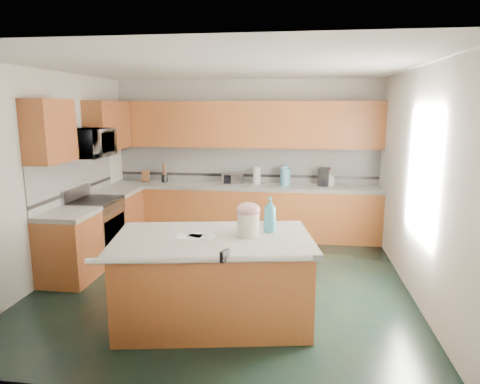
# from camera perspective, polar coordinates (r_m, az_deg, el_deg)

# --- Properties ---
(floor) EXTENTS (4.60, 4.60, 0.00)m
(floor) POSITION_cam_1_polar(r_m,az_deg,el_deg) (5.71, -2.00, -11.75)
(floor) COLOR black
(floor) RESTS_ON ground
(ceiling) EXTENTS (4.60, 4.60, 0.00)m
(ceiling) POSITION_cam_1_polar(r_m,az_deg,el_deg) (5.28, -2.21, 16.36)
(ceiling) COLOR white
(ceiling) RESTS_ON ground
(wall_back) EXTENTS (4.60, 0.04, 2.70)m
(wall_back) POSITION_cam_1_polar(r_m,az_deg,el_deg) (7.60, 0.85, 4.60)
(wall_back) COLOR silver
(wall_back) RESTS_ON ground
(wall_front) EXTENTS (4.60, 0.04, 2.70)m
(wall_front) POSITION_cam_1_polar(r_m,az_deg,el_deg) (3.12, -9.30, -5.24)
(wall_front) COLOR silver
(wall_front) RESTS_ON ground
(wall_left) EXTENTS (0.04, 4.60, 2.70)m
(wall_left) POSITION_cam_1_polar(r_m,az_deg,el_deg) (6.15, -23.93, 2.06)
(wall_left) COLOR silver
(wall_left) RESTS_ON ground
(wall_right) EXTENTS (0.04, 4.60, 2.70)m
(wall_right) POSITION_cam_1_polar(r_m,az_deg,el_deg) (5.44, 22.75, 1.08)
(wall_right) COLOR silver
(wall_right) RESTS_ON ground
(back_base_cab) EXTENTS (4.60, 0.60, 0.86)m
(back_base_cab) POSITION_cam_1_polar(r_m,az_deg,el_deg) (7.45, 0.54, -2.73)
(back_base_cab) COLOR #592A15
(back_base_cab) RESTS_ON ground
(back_countertop) EXTENTS (4.60, 0.64, 0.06)m
(back_countertop) POSITION_cam_1_polar(r_m,az_deg,el_deg) (7.36, 0.54, 0.75)
(back_countertop) COLOR silver
(back_countertop) RESTS_ON back_base_cab
(back_upper_cab) EXTENTS (4.60, 0.33, 0.78)m
(back_upper_cab) POSITION_cam_1_polar(r_m,az_deg,el_deg) (7.37, 0.69, 8.99)
(back_upper_cab) COLOR #592A15
(back_upper_cab) RESTS_ON wall_back
(back_backsplash) EXTENTS (4.60, 0.02, 0.63)m
(back_backsplash) POSITION_cam_1_polar(r_m,az_deg,el_deg) (7.58, 0.82, 3.70)
(back_backsplash) COLOR silver
(back_backsplash) RESTS_ON back_countertop
(back_accent_band) EXTENTS (4.60, 0.01, 0.05)m
(back_accent_band) POSITION_cam_1_polar(r_m,az_deg,el_deg) (7.61, 0.81, 2.24)
(back_accent_band) COLOR black
(back_accent_band) RESTS_ON back_countertop
(left_base_cab_rear) EXTENTS (0.60, 0.82, 0.86)m
(left_base_cab_rear) POSITION_cam_1_polar(r_m,az_deg,el_deg) (7.31, -15.97, -3.46)
(left_base_cab_rear) COLOR #592A15
(left_base_cab_rear) RESTS_ON ground
(left_counter_rear) EXTENTS (0.64, 0.82, 0.06)m
(left_counter_rear) POSITION_cam_1_polar(r_m,az_deg,el_deg) (7.21, -16.16, 0.09)
(left_counter_rear) COLOR silver
(left_counter_rear) RESTS_ON left_base_cab_rear
(left_base_cab_front) EXTENTS (0.60, 0.72, 0.86)m
(left_base_cab_front) POSITION_cam_1_polar(r_m,az_deg,el_deg) (6.00, -21.79, -7.04)
(left_base_cab_front) COLOR #592A15
(left_base_cab_front) RESTS_ON ground
(left_counter_front) EXTENTS (0.64, 0.72, 0.06)m
(left_counter_front) POSITION_cam_1_polar(r_m,az_deg,el_deg) (5.87, -22.12, -2.77)
(left_counter_front) COLOR silver
(left_counter_front) RESTS_ON left_base_cab_front
(left_backsplash) EXTENTS (0.02, 2.30, 0.63)m
(left_backsplash) POSITION_cam_1_polar(r_m,az_deg,el_deg) (6.62, -21.16, 1.85)
(left_backsplash) COLOR silver
(left_backsplash) RESTS_ON wall_left
(left_accent_band) EXTENTS (0.01, 2.30, 0.05)m
(left_accent_band) POSITION_cam_1_polar(r_m,az_deg,el_deg) (6.65, -21.00, 0.19)
(left_accent_band) COLOR black
(left_accent_band) RESTS_ON wall_left
(left_upper_cab_rear) EXTENTS (0.33, 1.09, 0.78)m
(left_upper_cab_rear) POSITION_cam_1_polar(r_m,az_deg,el_deg) (7.27, -17.17, 8.47)
(left_upper_cab_rear) COLOR #592A15
(left_upper_cab_rear) RESTS_ON wall_left
(left_upper_cab_front) EXTENTS (0.33, 0.72, 0.78)m
(left_upper_cab_front) POSITION_cam_1_polar(r_m,az_deg,el_deg) (5.80, -24.05, 7.43)
(left_upper_cab_front) COLOR #592A15
(left_upper_cab_front) RESTS_ON wall_left
(range_body) EXTENTS (0.60, 0.76, 0.88)m
(range_body) POSITION_cam_1_polar(r_m,az_deg,el_deg) (6.62, -18.68, -5.05)
(range_body) COLOR #B7B7BC
(range_body) RESTS_ON ground
(range_oven_door) EXTENTS (0.02, 0.68, 0.55)m
(range_oven_door) POSITION_cam_1_polar(r_m,az_deg,el_deg) (6.51, -16.36, -5.55)
(range_oven_door) COLOR black
(range_oven_door) RESTS_ON range_body
(range_cooktop) EXTENTS (0.62, 0.78, 0.04)m
(range_cooktop) POSITION_cam_1_polar(r_m,az_deg,el_deg) (6.51, -18.94, -1.16)
(range_cooktop) COLOR black
(range_cooktop) RESTS_ON range_body
(range_handle) EXTENTS (0.02, 0.66, 0.02)m
(range_handle) POSITION_cam_1_polar(r_m,az_deg,el_deg) (6.40, -16.30, -2.31)
(range_handle) COLOR #B7B7BC
(range_handle) RESTS_ON range_body
(range_backguard) EXTENTS (0.06, 0.76, 0.18)m
(range_backguard) POSITION_cam_1_polar(r_m,az_deg,el_deg) (6.60, -21.02, -0.06)
(range_backguard) COLOR #B7B7BC
(range_backguard) RESTS_ON range_body
(microwave) EXTENTS (0.50, 0.73, 0.41)m
(microwave) POSITION_cam_1_polar(r_m,az_deg,el_deg) (6.39, -19.41, 6.15)
(microwave) COLOR #B7B7BC
(microwave) RESTS_ON wall_left
(island_base) EXTENTS (2.08, 1.41, 0.86)m
(island_base) POSITION_cam_1_polar(r_m,az_deg,el_deg) (4.59, -3.55, -11.83)
(island_base) COLOR #592A15
(island_base) RESTS_ON ground
(island_top) EXTENTS (2.20, 1.53, 0.06)m
(island_top) POSITION_cam_1_polar(r_m,az_deg,el_deg) (4.43, -3.62, -6.35)
(island_top) COLOR silver
(island_top) RESTS_ON island_base
(island_bullnose) EXTENTS (2.00, 0.40, 0.06)m
(island_bullnose) POSITION_cam_1_polar(r_m,az_deg,el_deg) (3.88, -5.36, -8.98)
(island_bullnose) COLOR silver
(island_bullnose) RESTS_ON island_base
(treat_jar) EXTENTS (0.24, 0.24, 0.24)m
(treat_jar) POSITION_cam_1_polar(r_m,az_deg,el_deg) (4.42, 1.11, -4.35)
(treat_jar) COLOR #F1E7CF
(treat_jar) RESTS_ON island_top
(treat_jar_lid) EXTENTS (0.25, 0.25, 0.15)m
(treat_jar_lid) POSITION_cam_1_polar(r_m,az_deg,el_deg) (4.38, 1.12, -2.37)
(treat_jar_lid) COLOR pink
(treat_jar_lid) RESTS_ON treat_jar
(treat_jar_knob) EXTENTS (0.08, 0.03, 0.03)m
(treat_jar_knob) POSITION_cam_1_polar(r_m,az_deg,el_deg) (4.37, 1.12, -1.70)
(treat_jar_knob) COLOR tan
(treat_jar_knob) RESTS_ON treat_jar_lid
(treat_jar_knob_end_l) EXTENTS (0.04, 0.04, 0.04)m
(treat_jar_knob_end_l) POSITION_cam_1_polar(r_m,az_deg,el_deg) (4.37, 0.58, -1.69)
(treat_jar_knob_end_l) COLOR tan
(treat_jar_knob_end_l) RESTS_ON treat_jar_lid
(treat_jar_knob_end_r) EXTENTS (0.04, 0.04, 0.04)m
(treat_jar_knob_end_r) POSITION_cam_1_polar(r_m,az_deg,el_deg) (4.36, 1.66, -1.72)
(treat_jar_knob_end_r) COLOR tan
(treat_jar_knob_end_r) RESTS_ON treat_jar_lid
(soap_bottle_island) EXTENTS (0.16, 0.17, 0.38)m
(soap_bottle_island) POSITION_cam_1_polar(r_m,az_deg,el_deg) (4.56, 4.03, -2.99)
(soap_bottle_island) COLOR teal
(soap_bottle_island) RESTS_ON island_top
(paper_sheet_a) EXTENTS (0.28, 0.22, 0.00)m
(paper_sheet_a) POSITION_cam_1_polar(r_m,az_deg,el_deg) (4.45, -6.84, -5.91)
(paper_sheet_a) COLOR white
(paper_sheet_a) RESTS_ON island_top
(paper_sheet_b) EXTENTS (0.35, 0.31, 0.00)m
(paper_sheet_b) POSITION_cam_1_polar(r_m,az_deg,el_deg) (4.47, -4.91, -5.78)
(paper_sheet_b) COLOR white
(paper_sheet_b) RESTS_ON island_top
(clamp_body) EXTENTS (0.08, 0.12, 0.10)m
(clamp_body) POSITION_cam_1_polar(r_m,az_deg,el_deg) (3.84, -2.04, -8.51)
(clamp_body) COLOR black
(clamp_body) RESTS_ON island_top
(clamp_handle) EXTENTS (0.02, 0.08, 0.02)m
(clamp_handle) POSITION_cam_1_polar(r_m,az_deg,el_deg) (3.78, -2.21, -9.14)
(clamp_handle) COLOR black
(clamp_handle) RESTS_ON island_top
(knife_block) EXTENTS (0.11, 0.15, 0.22)m
(knife_block) POSITION_cam_1_polar(r_m,az_deg,el_deg) (7.80, -12.49, 2.06)
(knife_block) COLOR #472814
(knife_block) RESTS_ON back_countertop
(utensil_crock) EXTENTS (0.11, 0.11, 0.14)m
(utensil_crock) POSITION_cam_1_polar(r_m,az_deg,el_deg) (7.72, -10.02, 1.82)
(utensil_crock) COLOR black
(utensil_crock) RESTS_ON back_countertop
(utensil_bundle) EXTENTS (0.06, 0.06, 0.20)m
(utensil_bundle) POSITION_cam_1_polar(r_m,az_deg,el_deg) (7.70, -10.06, 3.07)
(utensil_bundle) COLOR #472814
(utensil_bundle) RESTS_ON utensil_crock
(toaster_oven) EXTENTS (0.36, 0.28, 0.19)m
(toaster_oven) POSITION_cam_1_polar(r_m,az_deg,el_deg) (7.41, -0.96, 1.80)
(toaster_oven) COLOR #B7B7BC
(toaster_oven) RESTS_ON back_countertop
(toaster_oven_door) EXTENTS (0.28, 0.01, 0.15)m
(toaster_oven_door) POSITION_cam_1_polar(r_m,az_deg,el_deg) (7.31, -1.08, 1.67)
(toaster_oven_door) COLOR black
(toaster_oven_door) RESTS_ON toaster_oven
(paper_towel) EXTENTS (0.13, 0.13, 0.29)m
(paper_towel) POSITION_cam_1_polar(r_m,az_deg,el_deg) (7.40, 2.28, 2.16)
(paper_towel) COLOR white
(paper_towel) RESTS_ON back_countertop
(paper_towel_base) EXTENTS (0.19, 0.19, 0.01)m
(paper_towel_base) POSITION_cam_1_polar(r_m,az_deg,el_deg) (7.42, 2.27, 1.13)
(paper_towel_base) COLOR #B7B7BC
(paper_towel_base) RESTS_ON back_countertop
(water_jug) EXTENTS (0.18, 0.18, 0.29)m
(water_jug) POSITION_cam_1_polar(r_m,az_deg,el_deg) (7.33, 6.05, 2.06)
(water_jug) COLOR #5898B9
(water_jug) RESTS_ON back_countertop
(water_jug_neck) EXTENTS (0.08, 0.08, 0.04)m
(water_jug_neck) POSITION_cam_1_polar(r_m,az_deg,el_deg) (7.31, 6.08, 3.36)
(water_jug_neck) COLOR #5898B9
(water_jug_neck) RESTS_ON water_jug
(coffee_maker) EXTENTS (0.22, 0.23, 0.30)m
(coffee_maker) POSITION_cam_1_polar(r_m,az_deg,el_deg) (7.36, 11.15, 1.99)
(coffee_maker) COLOR black
(coffee_maker) RESTS_ON back_countertop
(coffee_carafe) EXTENTS (0.13, 0.13, 0.13)m
(coffee_carafe) POSITION_cam_1_polar(r_m,az_deg,el_deg) (7.33, 11.15, 1.24)
(coffee_carafe) COLOR black
(coffee_carafe) RESTS_ON back_countertop
(soap_bottle_back) EXTENTS (0.17, 0.17, 0.26)m
(soap_bottle_back) POSITION_cam_1_polar(r_m,az_deg,el_deg) (7.34, 11.85, 1.76)
(soap_bottle_back) COLOR white
(soap_bottle_back) RESTS_ON back_countertop
(soap_back_cap) EXTENTS (0.02, 0.02, 0.03)m
(soap_back_cap) POSITION_cam_1_polar(r_m,az_deg,el_deg) (7.32, 11.90, 2.89)
(soap_back_cap) COLOR red
(soap_back_cap) RESTS_ON soap_bottle_back
(window_light_proxy) EXTENTS (0.02, 1.40, 1.10)m
(window_light_proxy) POSITION_cam_1_polar(r_m,az_deg,el_deg) (5.22, 23.11, 2.32)
(window_light_proxy) COLOR white
(window_light_proxy) RESTS_ON wall_right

